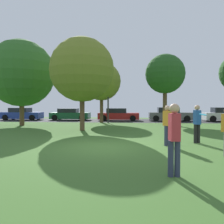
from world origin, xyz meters
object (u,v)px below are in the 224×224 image
Objects in this scene: person_thrower at (167,123)px; parked_car_red at (118,115)px; maple_tree_far at (165,74)px; oak_tree_center at (82,70)px; maple_tree_near at (21,73)px; person_bystander at (174,136)px; person_walking at (197,122)px; birch_tree_lone at (102,81)px; parked_car_grey at (170,115)px; parked_car_green at (70,115)px; frisbee_disc at (203,115)px; parked_car_white at (224,115)px; street_lamp_post at (108,100)px; parked_car_blue at (22,114)px.

person_thrower is 0.38× the size of parked_car_red.
oak_tree_center is at bearing -136.13° from maple_tree_far.
maple_tree_near is 16.84m from person_bystander.
oak_tree_center is at bearing -100.05° from parked_car_red.
person_thrower is (10.86, -8.52, -3.45)m from maple_tree_near.
person_bystander reaches higher than person_walking.
birch_tree_lone is 8.40m from parked_car_grey.
birch_tree_lone is 3.37× the size of person_bystander.
person_walking is (12.30, -7.76, -3.44)m from maple_tree_near.
person_bystander is at bearing -67.37° from parked_car_green.
person_bystander is 19.76m from parked_car_red.
person_walking is 2.01m from frisbee_disc.
maple_tree_near is 15.71m from frisbee_disc.
person_walking is 0.41× the size of parked_car_white.
street_lamp_post is (0.73, -0.69, -1.80)m from birch_tree_lone.
frisbee_disc reaches higher than parked_car_green.
person_walking is (0.02, -10.64, -3.60)m from maple_tree_far.
parked_car_red is at bearing -179.78° from parked_car_grey.
parked_car_white is (8.55, 19.37, -0.31)m from person_bystander.
person_thrower is 17.14m from parked_car_white.
frisbee_disc is 13.78m from street_lamp_post.
maple_tree_near is 7.34m from birch_tree_lone.
parked_car_green is 0.99× the size of street_lamp_post.
maple_tree_near is 15.44m from parked_car_grey.
maple_tree_near is 1.60× the size of street_lamp_post.
person_walking reaches higher than parked_car_white.
parked_car_blue is (-13.94, 19.61, -0.34)m from person_bystander.
parked_car_white is at bearing 66.81° from frisbee_disc.
frisbee_disc reaches higher than parked_car_blue.
person_walking is at bearing 74.25° from person_thrower.
parked_car_white is (16.86, -0.57, 0.05)m from parked_car_green.
parked_car_white is (11.24, -0.20, 0.04)m from parked_car_red.
parked_car_white is (13.02, 9.80, -3.44)m from oak_tree_center.
parked_car_blue is (-9.47, 10.05, -3.47)m from oak_tree_center.
birch_tree_lone reaches higher than parked_car_red.
parked_car_blue is at bearing 179.76° from person_thrower.
maple_tree_far is at bearing 43.87° from oak_tree_center.
parked_car_grey reaches higher than parked_car_white.
parked_car_white is at bearing -40.46° from person_walking.
oak_tree_center is 1.40× the size of parked_car_red.
frisbee_disc is (5.72, -13.50, -2.67)m from birch_tree_lone.
oak_tree_center reaches higher than parked_car_blue.
frisbee_disc is 0.09× the size of parked_car_green.
maple_tree_far is 1.42× the size of parked_car_red.
oak_tree_center is 12.93m from parked_car_grey.
maple_tree_far is at bearing -105.04° from parked_car_grey.
person_thrower is 1.62m from person_walking.
person_bystander is at bearing -64.95° from oak_tree_center.
street_lamp_post is (1.05, 6.33, -1.87)m from oak_tree_center.
person_walking is at bearing -64.03° from street_lamp_post.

